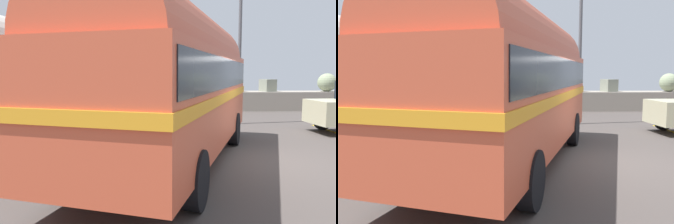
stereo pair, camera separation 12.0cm
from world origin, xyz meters
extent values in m
cube|color=#49413E|center=(0.00, 0.00, 0.01)|extent=(32.00, 26.00, 0.02)
cube|color=gray|center=(0.00, 11.80, 0.55)|extent=(31.36, 1.80, 1.10)
sphere|color=gray|center=(-9.76, 11.40, 1.50)|extent=(0.80, 0.80, 0.80)
cube|color=gray|center=(-6.70, 11.89, 1.70)|extent=(1.45, 1.53, 1.21)
sphere|color=gray|center=(-4.71, 11.47, 1.58)|extent=(0.95, 0.95, 0.95)
sphere|color=gray|center=(-2.02, 12.15, 1.70)|extent=(1.21, 1.21, 1.21)
cube|color=gray|center=(1.34, 11.47, 1.73)|extent=(1.57, 1.51, 1.27)
cube|color=gray|center=(3.86, 11.75, 1.45)|extent=(0.92, 0.96, 0.71)
sphere|color=gray|center=(7.25, 11.52, 1.63)|extent=(1.05, 1.05, 1.05)
cylinder|color=black|center=(-2.38, 2.62, 0.50)|extent=(0.58, 1.00, 0.96)
cylinder|color=black|center=(-0.29, 1.90, 0.50)|extent=(0.58, 1.00, 0.96)
cylinder|color=black|center=(-4.08, -2.30, 0.50)|extent=(0.58, 1.00, 0.96)
cylinder|color=black|center=(-1.99, -3.02, 0.50)|extent=(0.58, 1.00, 0.96)
cube|color=#CE5234|center=(-2.19, -0.20, 1.57)|extent=(5.01, 8.72, 2.10)
cylinder|color=#CE5234|center=(-2.19, -0.20, 2.62)|extent=(4.71, 8.34, 2.20)
cube|color=orange|center=(-2.19, -0.20, 1.63)|extent=(5.08, 8.82, 0.20)
cube|color=black|center=(-2.19, -0.20, 2.15)|extent=(4.93, 8.42, 0.64)
cube|color=silver|center=(-0.79, 3.84, 0.70)|extent=(2.21, 0.90, 0.28)
cylinder|color=black|center=(-7.56, 4.45, 0.50)|extent=(0.45, 0.99, 0.96)
cylinder|color=black|center=(-5.39, 4.06, 0.50)|extent=(0.45, 0.99, 0.96)
cube|color=silver|center=(-6.94, 1.69, 1.57)|extent=(3.86, 8.69, 2.10)
cylinder|color=silver|center=(-6.94, 1.69, 2.62)|extent=(3.61, 8.33, 2.20)
cube|color=#215C9E|center=(-6.94, 1.69, 1.63)|extent=(3.92, 8.78, 0.20)
cube|color=black|center=(-6.94, 1.69, 2.15)|extent=(3.84, 8.37, 0.64)
cube|color=silver|center=(-6.18, 5.89, 0.70)|extent=(2.27, 0.56, 0.28)
cylinder|color=black|center=(3.68, 4.56, 0.33)|extent=(0.63, 0.23, 0.62)
cylinder|color=#5B5B60|center=(0.85, 6.23, 3.50)|extent=(0.14, 0.14, 7.00)
camera|label=1|loc=(-2.58, -8.23, 2.15)|focal=36.94mm
camera|label=2|loc=(-2.46, -8.23, 2.15)|focal=36.94mm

